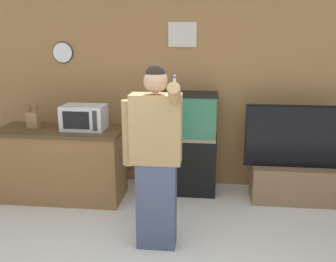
{
  "coord_description": "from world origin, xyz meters",
  "views": [
    {
      "loc": [
        0.43,
        -2.4,
        2.04
      ],
      "look_at": [
        -0.0,
        1.42,
        1.05
      ],
      "focal_mm": 40.0,
      "sensor_mm": 36.0,
      "label": 1
    }
  ],
  "objects_px": {
    "microwave": "(84,117)",
    "knife_block": "(33,119)",
    "counter_island": "(62,163)",
    "tv_on_stand": "(296,174)",
    "person_standing": "(155,156)",
    "aquarium_on_stand": "(184,143)"
  },
  "relations": [
    {
      "from": "person_standing",
      "to": "microwave",
      "type": "bearing_deg",
      "value": 134.97
    },
    {
      "from": "aquarium_on_stand",
      "to": "tv_on_stand",
      "type": "distance_m",
      "value": 1.45
    },
    {
      "from": "aquarium_on_stand",
      "to": "knife_block",
      "type": "bearing_deg",
      "value": -169.87
    },
    {
      "from": "person_standing",
      "to": "aquarium_on_stand",
      "type": "bearing_deg",
      "value": 82.68
    },
    {
      "from": "microwave",
      "to": "aquarium_on_stand",
      "type": "bearing_deg",
      "value": 15.95
    },
    {
      "from": "tv_on_stand",
      "to": "person_standing",
      "type": "distance_m",
      "value": 2.07
    },
    {
      "from": "counter_island",
      "to": "tv_on_stand",
      "type": "height_order",
      "value": "tv_on_stand"
    },
    {
      "from": "counter_island",
      "to": "tv_on_stand",
      "type": "bearing_deg",
      "value": 3.96
    },
    {
      "from": "microwave",
      "to": "tv_on_stand",
      "type": "bearing_deg",
      "value": 3.85
    },
    {
      "from": "microwave",
      "to": "aquarium_on_stand",
      "type": "xyz_separation_m",
      "value": [
        1.21,
        0.35,
        -0.4
      ]
    },
    {
      "from": "microwave",
      "to": "knife_block",
      "type": "relative_size",
      "value": 1.69
    },
    {
      "from": "knife_block",
      "to": "tv_on_stand",
      "type": "xyz_separation_m",
      "value": [
        3.28,
        0.16,
        -0.65
      ]
    },
    {
      "from": "knife_block",
      "to": "aquarium_on_stand",
      "type": "relative_size",
      "value": 0.23
    },
    {
      "from": "knife_block",
      "to": "counter_island",
      "type": "bearing_deg",
      "value": -6.2
    },
    {
      "from": "counter_island",
      "to": "person_standing",
      "type": "xyz_separation_m",
      "value": [
        1.34,
        -1.01,
        0.48
      ]
    },
    {
      "from": "counter_island",
      "to": "tv_on_stand",
      "type": "distance_m",
      "value": 2.94
    },
    {
      "from": "knife_block",
      "to": "tv_on_stand",
      "type": "relative_size",
      "value": 0.24
    },
    {
      "from": "person_standing",
      "to": "tv_on_stand",
      "type": "bearing_deg",
      "value": 37.34
    },
    {
      "from": "counter_island",
      "to": "person_standing",
      "type": "height_order",
      "value": "person_standing"
    },
    {
      "from": "counter_island",
      "to": "tv_on_stand",
      "type": "xyz_separation_m",
      "value": [
        2.93,
        0.2,
        -0.09
      ]
    },
    {
      "from": "aquarium_on_stand",
      "to": "person_standing",
      "type": "relative_size",
      "value": 0.74
    },
    {
      "from": "aquarium_on_stand",
      "to": "counter_island",
      "type": "bearing_deg",
      "value": -166.23
    }
  ]
}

